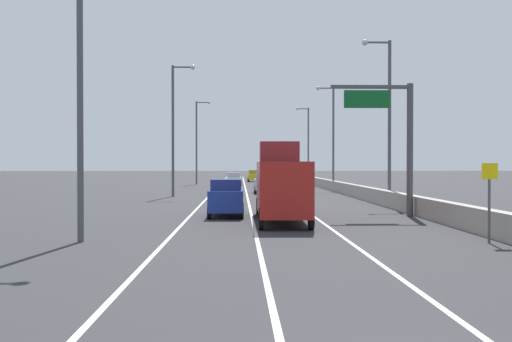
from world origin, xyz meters
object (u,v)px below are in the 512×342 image
at_px(lamp_post_left_mid, 175,122).
at_px(box_truck, 281,184).
at_px(lamp_post_left_near, 86,65).
at_px(lamp_post_right_fourth, 307,140).
at_px(lamp_post_right_third, 331,131).
at_px(lamp_post_left_far, 198,137).
at_px(car_yellow_1, 253,176).
at_px(car_blue_0, 227,198).
at_px(car_white_3, 234,180).
at_px(overhead_sign_gantry, 397,133).
at_px(speed_advisory_sign, 489,196).
at_px(car_silver_2, 264,183).
at_px(lamp_post_right_second, 386,112).

bearing_deg(lamp_post_left_mid, box_truck, -70.39).
bearing_deg(lamp_post_left_near, lamp_post_right_fourth, 76.62).
bearing_deg(lamp_post_right_fourth, lamp_post_right_third, -90.22).
relative_size(lamp_post_left_far, car_yellow_1, 2.80).
xyz_separation_m(lamp_post_left_far, car_blue_0, (5.20, -49.73, -5.67)).
relative_size(lamp_post_left_mid, car_yellow_1, 2.80).
xyz_separation_m(car_white_3, box_truck, (2.86, -42.16, 0.97)).
relative_size(overhead_sign_gantry, speed_advisory_sign, 2.50).
distance_m(lamp_post_left_mid, car_white_3, 21.28).
bearing_deg(overhead_sign_gantry, box_truck, -160.24).
xyz_separation_m(lamp_post_left_mid, car_blue_0, (5.06, -19.56, -5.67)).
distance_m(lamp_post_right_fourth, car_blue_0, 60.19).
relative_size(overhead_sign_gantry, car_silver_2, 1.75).
bearing_deg(box_truck, lamp_post_right_fourth, 82.10).
relative_size(overhead_sign_gantry, lamp_post_left_mid, 0.63).
xyz_separation_m(lamp_post_right_second, box_truck, (-8.41, -11.30, -4.81)).
bearing_deg(lamp_post_left_near, lamp_post_right_third, 69.66).
height_order(car_silver_2, car_white_3, car_silver_2).
bearing_deg(speed_advisory_sign, lamp_post_left_far, 104.03).
bearing_deg(lamp_post_left_near, car_blue_0, 64.43).
xyz_separation_m(speed_advisory_sign, lamp_post_right_third, (1.27, 45.08, 4.96)).
bearing_deg(lamp_post_left_near, car_yellow_1, 83.68).
bearing_deg(lamp_post_right_third, lamp_post_left_near, -110.34).
bearing_deg(lamp_post_right_second, lamp_post_left_far, 111.83).
bearing_deg(box_truck, car_white_3, 93.88).
relative_size(lamp_post_right_third, lamp_post_left_far, 1.00).
height_order(car_yellow_1, car_white_3, car_yellow_1).
xyz_separation_m(lamp_post_right_third, car_silver_2, (-8.19, -8.78, -5.71)).
bearing_deg(car_silver_2, lamp_post_left_mid, -147.01).
relative_size(overhead_sign_gantry, lamp_post_right_second, 0.63).
distance_m(car_silver_2, box_truck, 27.67).
xyz_separation_m(car_yellow_1, car_white_3, (-2.94, -22.60, -0.02)).
distance_m(lamp_post_left_far, car_white_3, 12.95).
bearing_deg(lamp_post_right_third, overhead_sign_gantry, -92.88).
xyz_separation_m(lamp_post_left_far, car_silver_2, (8.36, -24.84, -5.71)).
distance_m(speed_advisory_sign, lamp_post_right_second, 20.58).
height_order(overhead_sign_gantry, car_silver_2, overhead_sign_gantry).
bearing_deg(car_silver_2, car_blue_0, -97.22).
bearing_deg(car_white_3, lamp_post_right_fourth, 59.57).
bearing_deg(car_yellow_1, lamp_post_right_third, -73.52).
height_order(lamp_post_right_second, lamp_post_right_third, same).
relative_size(car_blue_0, car_yellow_1, 1.08).
distance_m(lamp_post_left_mid, box_truck, 24.18).
distance_m(lamp_post_left_near, car_blue_0, 13.05).
bearing_deg(car_white_3, car_blue_0, -90.04).
bearing_deg(speed_advisory_sign, lamp_post_left_near, 176.99).
height_order(lamp_post_left_mid, car_blue_0, lamp_post_left_mid).
bearing_deg(lamp_post_left_near, car_white_3, 84.17).
relative_size(speed_advisory_sign, lamp_post_left_far, 0.25).
bearing_deg(car_blue_0, car_yellow_1, 87.26).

